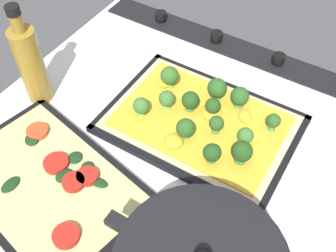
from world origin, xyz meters
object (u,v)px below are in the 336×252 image
(baking_tray_back, at_px, (47,186))
(veggie_pizza_back, at_px, (48,182))
(broccoli_pizza, at_px, (202,118))
(oil_bottle, at_px, (31,64))
(baking_tray_front, at_px, (200,125))

(baking_tray_back, height_order, veggie_pizza_back, veggie_pizza_back)
(broccoli_pizza, relative_size, veggie_pizza_back, 0.95)
(broccoli_pizza, distance_m, veggie_pizza_back, 0.30)
(veggie_pizza_back, bearing_deg, baking_tray_back, 71.74)
(baking_tray_back, relative_size, veggie_pizza_back, 1.08)
(oil_bottle, bearing_deg, veggie_pizza_back, 136.06)
(baking_tray_front, xyz_separation_m, veggie_pizza_back, (0.16, 0.25, 0.01))
(baking_tray_front, relative_size, veggie_pizza_back, 1.02)
(broccoli_pizza, bearing_deg, veggie_pizza_back, 58.17)
(baking_tray_front, distance_m, oil_bottle, 0.34)
(broccoli_pizza, height_order, veggie_pizza_back, broccoli_pizza)
(veggie_pizza_back, bearing_deg, oil_bottle, -43.94)
(baking_tray_back, xyz_separation_m, oil_bottle, (0.16, -0.16, 0.08))
(baking_tray_back, bearing_deg, oil_bottle, -44.84)
(baking_tray_front, relative_size, oil_bottle, 1.67)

